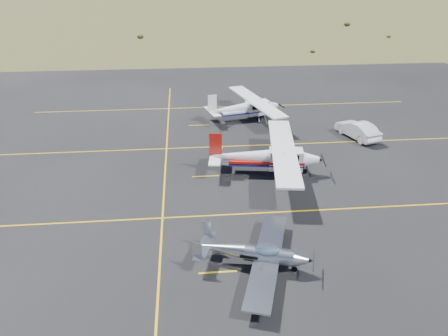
# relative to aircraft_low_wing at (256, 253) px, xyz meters

# --- Properties ---
(ground) EXTENTS (1600.00, 1600.00, 0.00)m
(ground) POSITION_rel_aircraft_low_wing_xyz_m (1.01, 3.21, -0.84)
(ground) COLOR #383D1C
(ground) RESTS_ON ground
(apron) EXTENTS (72.00, 72.00, 0.02)m
(apron) POSITION_rel_aircraft_low_wing_xyz_m (1.01, 10.21, -0.84)
(apron) COLOR black
(apron) RESTS_ON ground
(aircraft_low_wing) EXTENTS (5.94, 8.05, 1.76)m
(aircraft_low_wing) POSITION_rel_aircraft_low_wing_xyz_m (0.00, 0.00, 0.00)
(aircraft_low_wing) COLOR silver
(aircraft_low_wing) RESTS_ON apron
(aircraft_cessna) EXTENTS (7.43, 12.27, 3.09)m
(aircraft_cessna) POSITION_rel_aircraft_low_wing_xyz_m (2.54, 10.84, 0.53)
(aircraft_cessna) COLOR silver
(aircraft_cessna) RESTS_ON apron
(aircraft_plain) EXTENTS (7.33, 11.16, 2.83)m
(aircraft_plain) POSITION_rel_aircraft_low_wing_xyz_m (2.68, 23.03, 0.41)
(aircraft_plain) COLOR white
(aircraft_plain) RESTS_ON apron
(sedan) EXTENTS (2.95, 4.90, 1.53)m
(sedan) POSITION_rel_aircraft_low_wing_xyz_m (11.98, 17.08, -0.07)
(sedan) COLOR silver
(sedan) RESTS_ON apron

